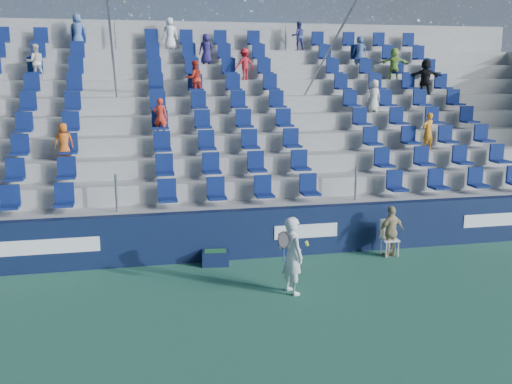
{
  "coord_description": "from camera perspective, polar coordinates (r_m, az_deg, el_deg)",
  "views": [
    {
      "loc": [
        -2.54,
        -9.93,
        4.44
      ],
      "look_at": [
        0.2,
        2.8,
        1.7
      ],
      "focal_mm": 40.0,
      "sensor_mm": 36.0,
      "label": 1
    }
  ],
  "objects": [
    {
      "name": "tennis_player",
      "position": [
        11.64,
        3.65,
        -6.32
      ],
      "size": [
        0.69,
        0.68,
        1.61
      ],
      "color": "silver",
      "rests_on": "ground"
    },
    {
      "name": "grandstand",
      "position": [
        18.49,
        -4.17,
        4.7
      ],
      "size": [
        24.0,
        8.17,
        6.63
      ],
      "color": "#A7A6A1",
      "rests_on": "ground"
    },
    {
      "name": "ground",
      "position": [
        11.17,
        2.06,
        -11.55
      ],
      "size": [
        70.0,
        70.0,
        0.0
      ],
      "primitive_type": "plane",
      "color": "#2A634B",
      "rests_on": "ground"
    },
    {
      "name": "ball_bin",
      "position": [
        13.49,
        -4.08,
        -6.52
      ],
      "size": [
        0.67,
        0.48,
        0.35
      ],
      "color": "#101B3D",
      "rests_on": "ground"
    },
    {
      "name": "line_judge_chair",
      "position": [
        14.5,
        13.1,
        -4.18
      ],
      "size": [
        0.41,
        0.42,
        0.89
      ],
      "color": "white",
      "rests_on": "ground"
    },
    {
      "name": "sponsor_wall",
      "position": [
        13.87,
        -1.1,
        -4.2
      ],
      "size": [
        24.0,
        0.32,
        1.2
      ],
      "color": "#0F1A39",
      "rests_on": "ground"
    },
    {
      "name": "line_judge",
      "position": [
        14.34,
        13.37,
        -3.84
      ],
      "size": [
        0.79,
        0.48,
        1.26
      ],
      "primitive_type": "imported",
      "rotation": [
        0.0,
        0.0,
        3.39
      ],
      "color": "tan",
      "rests_on": "ground"
    }
  ]
}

